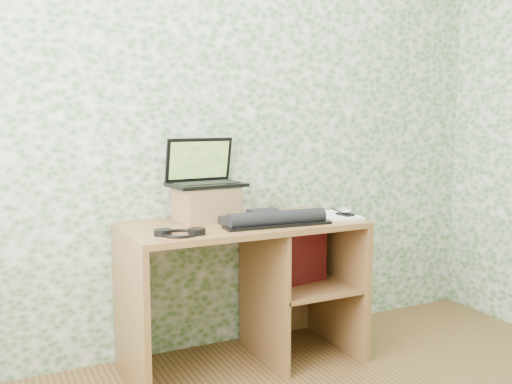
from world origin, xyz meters
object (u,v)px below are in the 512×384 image
keyboard (271,218)px  notepad (334,216)px  riser (206,203)px  desk (253,270)px  laptop (203,174)px

keyboard → notepad: size_ratio=1.91×
riser → desk: bearing=-28.3°
laptop → notepad: 0.73m
riser → laptop: size_ratio=0.75×
laptop → notepad: (0.65, -0.26, -0.23)m
keyboard → laptop: bearing=134.8°
keyboard → notepad: (0.40, 0.03, -0.02)m
riser → notepad: size_ratio=1.01×
desk → laptop: 0.57m
desk → laptop: laptop is taller
desk → keyboard: keyboard is taller
laptop → keyboard: laptop is taller
notepad → laptop: bearing=162.3°
desk → notepad: size_ratio=4.14×
riser → keyboard: (0.25, -0.25, -0.06)m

